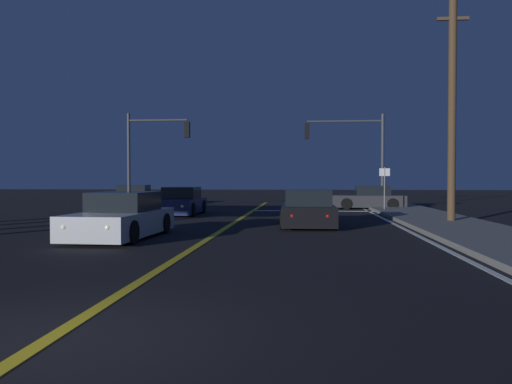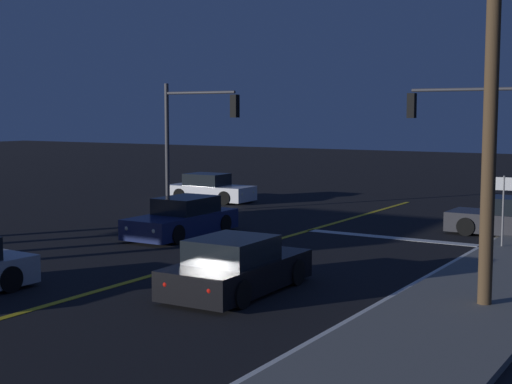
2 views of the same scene
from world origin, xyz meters
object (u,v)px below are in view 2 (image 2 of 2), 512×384
car_lead_oncoming_black (236,268)px  street_sign_corner (503,200)px  car_following_oncoming_charcoal (512,219)px  traffic_signal_near_right (484,129)px  car_far_approaching_white (210,189)px  utility_pole_right (491,88)px  car_mid_block_navy (183,219)px  traffic_signal_far_left (192,128)px

car_lead_oncoming_black → street_sign_corner: 9.74m
car_lead_oncoming_black → car_following_oncoming_charcoal: size_ratio=1.01×
traffic_signal_near_right → car_lead_oncoming_black: bearing=77.0°
car_far_approaching_white → car_lead_oncoming_black: bearing=35.1°
car_far_approaching_white → utility_pole_right: size_ratio=0.46×
car_lead_oncoming_black → car_following_oncoming_charcoal: 12.45m
car_following_oncoming_charcoal → car_far_approaching_white: same height
car_mid_block_navy → traffic_signal_far_left: (-2.72, 4.28, 3.06)m
traffic_signal_near_right → traffic_signal_far_left: traffic_signal_far_left is taller
car_mid_block_navy → traffic_signal_near_right: (8.77, 5.68, 3.11)m
traffic_signal_far_left → utility_pole_right: utility_pole_right is taller
car_lead_oncoming_black → street_sign_corner: bearing=64.0°
traffic_signal_far_left → utility_pole_right: bearing=-31.6°
car_lead_oncoming_black → traffic_signal_far_left: 13.82m
traffic_signal_near_right → car_mid_block_navy: bearing=32.9°
street_sign_corner → car_far_approaching_white: bearing=158.5°
street_sign_corner → car_following_oncoming_charcoal: bearing=97.6°
car_far_approaching_white → street_sign_corner: 16.39m
traffic_signal_far_left → car_lead_oncoming_black: bearing=-49.1°
traffic_signal_far_left → street_sign_corner: bearing=-6.2°
car_far_approaching_white → street_sign_corner: size_ratio=1.80×
car_mid_block_navy → car_following_oncoming_charcoal: (9.74, 5.99, -0.00)m
car_lead_oncoming_black → street_sign_corner: street_sign_corner is taller
utility_pole_right → street_sign_corner: size_ratio=3.94×
car_following_oncoming_charcoal → street_sign_corner: (0.41, -3.11, 0.99)m
car_far_approaching_white → traffic_signal_near_right: 14.54m
traffic_signal_far_left → car_following_oncoming_charcoal: bearing=7.8°
car_far_approaching_white → traffic_signal_near_right: traffic_signal_near_right is taller
car_lead_oncoming_black → street_sign_corner: (4.06, 8.80, 0.99)m
car_following_oncoming_charcoal → traffic_signal_far_left: 12.95m
utility_pole_right → car_lead_oncoming_black: bearing=-165.4°
car_following_oncoming_charcoal → street_sign_corner: size_ratio=1.81×
car_lead_oncoming_black → car_far_approaching_white: same height
car_mid_block_navy → utility_pole_right: utility_pole_right is taller
car_far_approaching_white → car_following_oncoming_charcoal: bearing=77.1°
car_following_oncoming_charcoal → utility_pole_right: bearing=-169.3°
car_lead_oncoming_black → traffic_signal_near_right: (2.67, 11.60, 3.11)m
car_mid_block_navy → traffic_signal_near_right: size_ratio=0.84×
car_far_approaching_white → traffic_signal_near_right: (13.84, -3.19, 3.11)m
traffic_signal_near_right → utility_pole_right: size_ratio=0.59×
car_mid_block_navy → car_far_approaching_white: bearing=-61.0°
car_far_approaching_white → traffic_signal_far_left: (2.35, -4.59, 3.06)m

